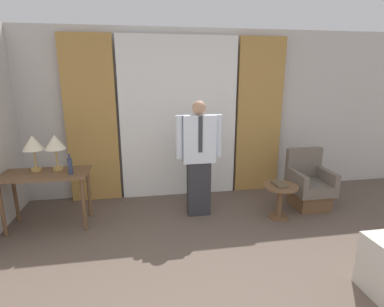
{
  "coord_description": "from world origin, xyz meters",
  "views": [
    {
      "loc": [
        -0.6,
        -1.72,
        2.0
      ],
      "look_at": [
        0.05,
        2.11,
        0.96
      ],
      "focal_mm": 28.0,
      "sensor_mm": 36.0,
      "label": 1
    }
  ],
  "objects_px": {
    "book": "(280,184)",
    "bottle_near_edge": "(70,166)",
    "armchair": "(309,186)",
    "person": "(199,155)",
    "table_lamp_right": "(55,143)",
    "desk": "(46,182)",
    "side_table": "(280,196)",
    "table_lamp_left": "(33,144)"
  },
  "relations": [
    {
      "from": "bottle_near_edge",
      "to": "book",
      "type": "xyz_separation_m",
      "value": [
        2.8,
        -0.18,
        -0.36
      ]
    },
    {
      "from": "armchair",
      "to": "table_lamp_left",
      "type": "bearing_deg",
      "value": 178.48
    },
    {
      "from": "desk",
      "to": "book",
      "type": "bearing_deg",
      "value": -5.25
    },
    {
      "from": "person",
      "to": "armchair",
      "type": "relative_size",
      "value": 1.88
    },
    {
      "from": "bottle_near_edge",
      "to": "book",
      "type": "height_order",
      "value": "bottle_near_edge"
    },
    {
      "from": "armchair",
      "to": "bottle_near_edge",
      "type": "bearing_deg",
      "value": -177.99
    },
    {
      "from": "table_lamp_left",
      "to": "bottle_near_edge",
      "type": "relative_size",
      "value": 1.78
    },
    {
      "from": "person",
      "to": "bottle_near_edge",
      "type": "bearing_deg",
      "value": -175.66
    },
    {
      "from": "desk",
      "to": "book",
      "type": "height_order",
      "value": "desk"
    },
    {
      "from": "desk",
      "to": "person",
      "type": "height_order",
      "value": "person"
    },
    {
      "from": "desk",
      "to": "book",
      "type": "distance_m",
      "value": 3.16
    },
    {
      "from": "table_lamp_left",
      "to": "person",
      "type": "height_order",
      "value": "person"
    },
    {
      "from": "armchair",
      "to": "book",
      "type": "bearing_deg",
      "value": -154.52
    },
    {
      "from": "table_lamp_right",
      "to": "desk",
      "type": "bearing_deg",
      "value": -139.24
    },
    {
      "from": "book",
      "to": "bottle_near_edge",
      "type": "bearing_deg",
      "value": 176.3
    },
    {
      "from": "desk",
      "to": "side_table",
      "type": "height_order",
      "value": "desk"
    },
    {
      "from": "book",
      "to": "armchair",
      "type": "bearing_deg",
      "value": 25.48
    },
    {
      "from": "side_table",
      "to": "bottle_near_edge",
      "type": "bearing_deg",
      "value": 176.07
    },
    {
      "from": "armchair",
      "to": "side_table",
      "type": "bearing_deg",
      "value": -153.31
    },
    {
      "from": "side_table",
      "to": "book",
      "type": "relative_size",
      "value": 1.89
    },
    {
      "from": "desk",
      "to": "armchair",
      "type": "bearing_deg",
      "value": 0.2
    },
    {
      "from": "desk",
      "to": "table_lamp_right",
      "type": "xyz_separation_m",
      "value": [
        0.14,
        0.12,
        0.49
      ]
    },
    {
      "from": "table_lamp_right",
      "to": "bottle_near_edge",
      "type": "xyz_separation_m",
      "value": [
        0.21,
        -0.23,
        -0.25
      ]
    },
    {
      "from": "table_lamp_left",
      "to": "table_lamp_right",
      "type": "xyz_separation_m",
      "value": [
        0.27,
        0.0,
        0.0
      ]
    },
    {
      "from": "table_lamp_right",
      "to": "armchair",
      "type": "bearing_deg",
      "value": -1.64
    },
    {
      "from": "person",
      "to": "armchair",
      "type": "xyz_separation_m",
      "value": [
        1.73,
        -0.01,
        -0.57
      ]
    },
    {
      "from": "book",
      "to": "desk",
      "type": "bearing_deg",
      "value": 174.75
    },
    {
      "from": "table_lamp_right",
      "to": "bottle_near_edge",
      "type": "bearing_deg",
      "value": -46.92
    },
    {
      "from": "person",
      "to": "side_table",
      "type": "relative_size",
      "value": 3.38
    },
    {
      "from": "table_lamp_left",
      "to": "side_table",
      "type": "relative_size",
      "value": 0.98
    },
    {
      "from": "side_table",
      "to": "book",
      "type": "xyz_separation_m",
      "value": [
        -0.01,
        0.01,
        0.17
      ]
    },
    {
      "from": "table_lamp_left",
      "to": "bottle_near_edge",
      "type": "bearing_deg",
      "value": -25.0
    },
    {
      "from": "table_lamp_right",
      "to": "book",
      "type": "distance_m",
      "value": 3.1
    },
    {
      "from": "armchair",
      "to": "person",
      "type": "bearing_deg",
      "value": 179.72
    },
    {
      "from": "person",
      "to": "armchair",
      "type": "bearing_deg",
      "value": -0.28
    },
    {
      "from": "table_lamp_right",
      "to": "side_table",
      "type": "height_order",
      "value": "table_lamp_right"
    },
    {
      "from": "armchair",
      "to": "book",
      "type": "height_order",
      "value": "armchair"
    },
    {
      "from": "desk",
      "to": "person",
      "type": "xyz_separation_m",
      "value": [
        2.05,
        0.02,
        0.27
      ]
    },
    {
      "from": "table_lamp_left",
      "to": "armchair",
      "type": "distance_m",
      "value": 4.0
    },
    {
      "from": "side_table",
      "to": "person",
      "type": "bearing_deg",
      "value": 163.82
    },
    {
      "from": "side_table",
      "to": "book",
      "type": "height_order",
      "value": "book"
    },
    {
      "from": "table_lamp_left",
      "to": "book",
      "type": "bearing_deg",
      "value": -7.05
    }
  ]
}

